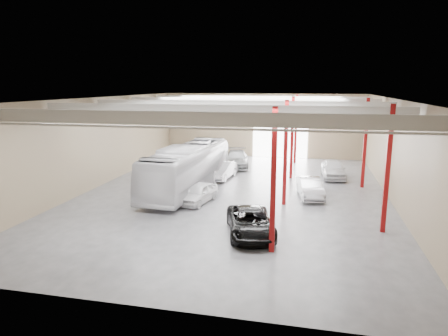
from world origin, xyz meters
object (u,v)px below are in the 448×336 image
at_px(black_sedan, 250,222).
at_px(car_right_near, 310,188).
at_px(car_row_a, 198,193).
at_px(car_row_b, 222,170).
at_px(car_right_far, 333,169).
at_px(coach_bus, 188,168).
at_px(car_row_c, 237,159).

distance_m(black_sedan, car_right_near, 8.73).
xyz_separation_m(car_row_a, car_row_b, (0.00, 7.36, 0.06)).
height_order(black_sedan, car_row_b, car_row_b).
relative_size(car_right_near, car_right_far, 0.93).
bearing_deg(car_row_b, car_row_a, -83.88).
height_order(coach_bus, car_right_near, coach_bus).
xyz_separation_m(black_sedan, car_right_far, (4.94, 14.94, 0.08)).
xyz_separation_m(coach_bus, car_row_c, (1.97, 9.53, -0.96)).
bearing_deg(black_sedan, car_row_a, 115.06).
distance_m(coach_bus, car_row_a, 3.63).
bearing_deg(car_row_c, car_right_far, -28.42).
distance_m(coach_bus, car_right_far, 12.96).
xyz_separation_m(black_sedan, car_right_near, (3.06, 8.18, 0.01)).
bearing_deg(coach_bus, car_right_far, 34.62).
height_order(car_row_b, car_row_c, car_row_c).
bearing_deg(car_right_near, car_right_far, 64.64).
xyz_separation_m(car_row_a, car_row_c, (0.30, 12.56, 0.13)).
distance_m(coach_bus, car_right_near, 9.23).
distance_m(black_sedan, car_row_b, 13.32).
distance_m(car_row_a, car_row_b, 7.36).
distance_m(car_row_b, car_right_near, 8.69).
bearing_deg(black_sedan, car_right_near, 54.05).
height_order(car_row_a, car_right_far, car_right_far).
bearing_deg(car_right_near, coach_bus, 169.86).
xyz_separation_m(car_row_c, car_right_far, (9.08, -2.82, -0.01)).
bearing_deg(car_right_near, black_sedan, -120.31).
xyz_separation_m(coach_bus, black_sedan, (6.11, -8.23, -1.05)).
height_order(car_row_a, car_row_c, car_row_c).
bearing_deg(car_row_a, car_row_b, 101.50).
xyz_separation_m(black_sedan, car_row_c, (-4.14, 17.76, 0.09)).
distance_m(black_sedan, car_row_c, 18.24).
bearing_deg(black_sedan, car_row_b, 94.03).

